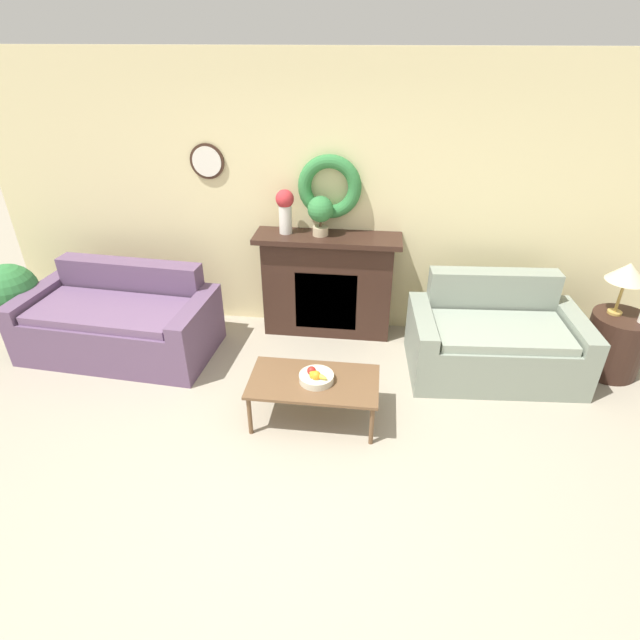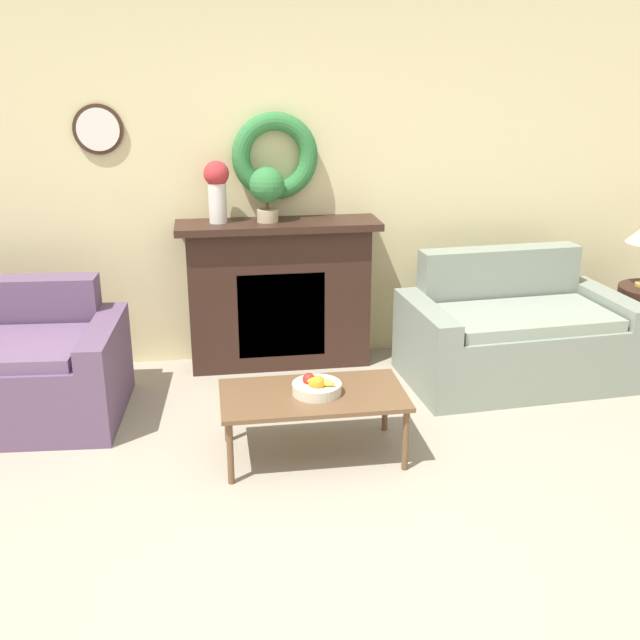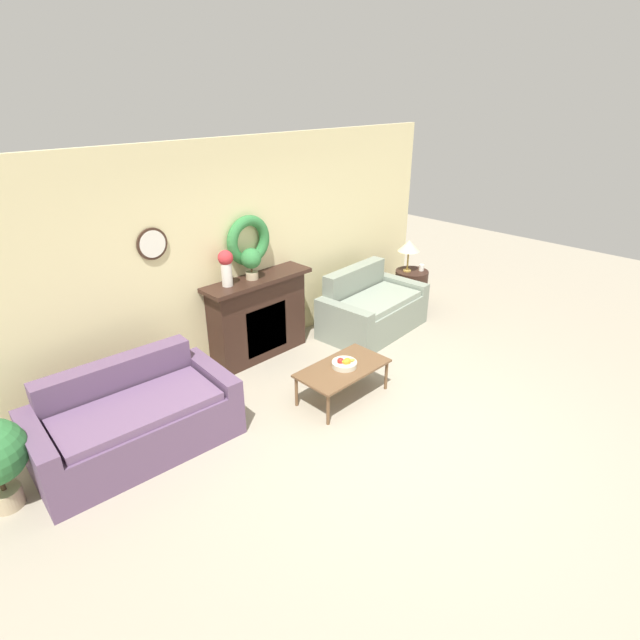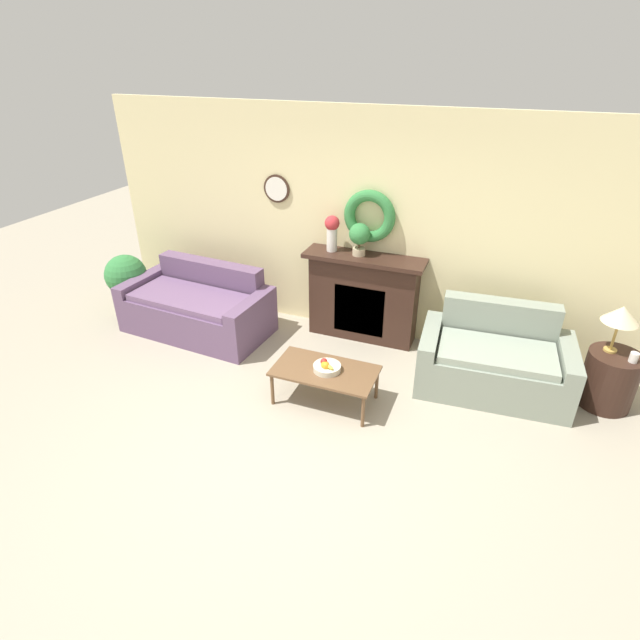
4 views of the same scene
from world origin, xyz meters
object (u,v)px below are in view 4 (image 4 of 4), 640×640
object	(u,v)px
vase_on_mantel_left	(332,230)
potted_plant_floor_by_couch	(126,277)
side_table_by_loveseat	(609,379)
potted_plant_on_mantel	(360,236)
mug	(634,357)
fireplace	(363,297)
coffee_table	(325,372)
fruit_bowl	(327,367)
loveseat_right	(494,361)
table_lamp	(622,315)
couch_left	(198,308)

from	to	relation	value
vase_on_mantel_left	potted_plant_floor_by_couch	size ratio (longest dim) A/B	0.52
side_table_by_loveseat	potted_plant_on_mantel	size ratio (longest dim) A/B	1.55
mug	vase_on_mantel_left	size ratio (longest dim) A/B	0.23
fireplace	potted_plant_floor_by_couch	xyz separation A→B (m)	(-3.13, -0.55, -0.02)
coffee_table	potted_plant_floor_by_couch	xyz separation A→B (m)	(-3.17, 0.87, 0.18)
coffee_table	fruit_bowl	size ratio (longest dim) A/B	3.73
loveseat_right	mug	distance (m)	1.26
fireplace	table_lamp	world-z (taller)	same
fireplace	side_table_by_loveseat	distance (m)	2.76
couch_left	loveseat_right	world-z (taller)	loveseat_right
coffee_table	potted_plant_on_mantel	bearing A→B (deg)	94.66
loveseat_right	vase_on_mantel_left	bearing A→B (deg)	161.45
fruit_bowl	mug	world-z (taller)	mug
fireplace	side_table_by_loveseat	world-z (taller)	fireplace
side_table_by_loveseat	mug	xyz separation A→B (m)	(0.11, -0.09, 0.35)
couch_left	vase_on_mantel_left	size ratio (longest dim) A/B	4.41
fruit_bowl	coffee_table	bearing A→B (deg)	160.39
fireplace	couch_left	world-z (taller)	fireplace
fruit_bowl	potted_plant_on_mantel	distance (m)	1.67
coffee_table	potted_plant_on_mantel	world-z (taller)	potted_plant_on_mantel
vase_on_mantel_left	mug	bearing A→B (deg)	-8.89
coffee_table	side_table_by_loveseat	size ratio (longest dim) A/B	1.76
coffee_table	vase_on_mantel_left	bearing A→B (deg)	107.93
fruit_bowl	vase_on_mantel_left	distance (m)	1.76
fireplace	mug	world-z (taller)	fireplace
couch_left	potted_plant_on_mantel	xyz separation A→B (m)	(1.92, 0.60, 1.01)
fireplace	loveseat_right	world-z (taller)	fireplace
fruit_bowl	mug	xyz separation A→B (m)	(2.77, 0.92, 0.21)
couch_left	loveseat_right	bearing A→B (deg)	5.41
fruit_bowl	vase_on_mantel_left	xyz separation A→B (m)	(-0.48, 1.43, 0.91)
side_table_by_loveseat	potted_plant_on_mantel	distance (m)	2.99
side_table_by_loveseat	vase_on_mantel_left	world-z (taller)	vase_on_mantel_left
table_lamp	loveseat_right	bearing A→B (deg)	-171.29
side_table_by_loveseat	coffee_table	bearing A→B (deg)	-159.42
couch_left	fruit_bowl	bearing A→B (deg)	-17.57
fireplace	mug	size ratio (longest dim) A/B	14.54
coffee_table	loveseat_right	bearing A→B (deg)	29.72
table_lamp	couch_left	bearing A→B (deg)	-176.94
loveseat_right	side_table_by_loveseat	bearing A→B (deg)	1.60
loveseat_right	potted_plant_on_mantel	bearing A→B (deg)	159.25
couch_left	table_lamp	size ratio (longest dim) A/B	3.83
loveseat_right	mug	xyz separation A→B (m)	(1.22, 0.02, 0.32)
fruit_bowl	potted_plant_floor_by_couch	distance (m)	3.31
vase_on_mantel_left	potted_plant_on_mantel	world-z (taller)	vase_on_mantel_left
fireplace	mug	bearing A→B (deg)	-10.06
mug	potted_plant_on_mantel	size ratio (longest dim) A/B	0.26
side_table_by_loveseat	table_lamp	bearing A→B (deg)	141.34
loveseat_right	vase_on_mantel_left	distance (m)	2.33
fireplace	coffee_table	distance (m)	1.43
potted_plant_on_mantel	potted_plant_floor_by_couch	distance (m)	3.21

